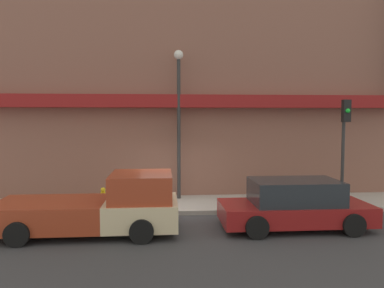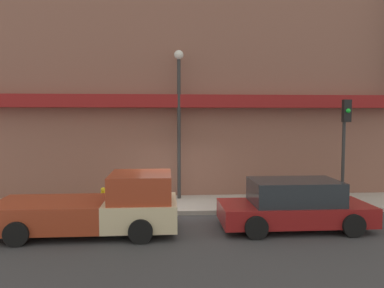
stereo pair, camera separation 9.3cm
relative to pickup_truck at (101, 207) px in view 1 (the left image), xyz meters
name	(u,v)px [view 1 (the left image)]	position (x,y,z in m)	size (l,w,h in m)	color
ground_plane	(177,216)	(2.26, 1.69, -0.75)	(80.00, 80.00, 0.00)	#38383A
sidewalk	(176,205)	(2.26, 2.98, -0.67)	(36.00, 2.59, 0.16)	#ADA89E
building	(173,60)	(2.27, 5.76, 5.08)	(19.80, 3.80, 11.67)	brown
pickup_truck	(101,207)	(0.00, 0.00, 0.00)	(5.11, 2.27, 1.71)	beige
parked_car	(295,205)	(5.71, 0.00, -0.04)	(4.42, 2.02, 1.46)	maroon
fire_hydrant	(103,197)	(-0.34, 2.61, -0.26)	(0.18, 0.18, 0.67)	yellow
street_lamp	(179,107)	(2.41, 3.72, 2.97)	(0.36, 0.36, 5.73)	#2D2D2D
traffic_light	(344,133)	(8.36, 2.32, 2.02)	(0.28, 0.42, 3.80)	#2D2D2D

